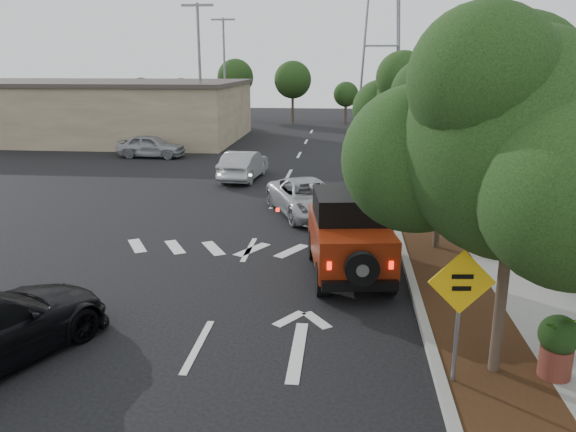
# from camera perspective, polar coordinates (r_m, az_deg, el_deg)

# --- Properties ---
(ground) EXTENTS (120.00, 120.00, 0.00)m
(ground) POSITION_cam_1_polar(r_m,az_deg,el_deg) (11.65, -9.13, -12.91)
(ground) COLOR black
(ground) RESTS_ON ground
(curb) EXTENTS (0.20, 70.00, 0.15)m
(curb) POSITION_cam_1_polar(r_m,az_deg,el_deg) (22.60, 10.23, 1.29)
(curb) COLOR #9E9B93
(curb) RESTS_ON ground
(planting_strip) EXTENTS (1.80, 70.00, 0.12)m
(planting_strip) POSITION_cam_1_polar(r_m,az_deg,el_deg) (22.71, 12.74, 1.18)
(planting_strip) COLOR black
(planting_strip) RESTS_ON ground
(sidewalk) EXTENTS (2.00, 70.00, 0.12)m
(sidewalk) POSITION_cam_1_polar(r_m,az_deg,el_deg) (23.02, 17.44, 1.04)
(sidewalk) COLOR gray
(sidewalk) RESTS_ON ground
(hedge) EXTENTS (0.80, 70.00, 0.80)m
(hedge) POSITION_cam_1_polar(r_m,az_deg,el_deg) (23.26, 20.89, 1.74)
(hedge) COLOR black
(hedge) RESTS_ON ground
(commercial_building) EXTENTS (22.00, 12.00, 4.00)m
(commercial_building) POSITION_cam_1_polar(r_m,az_deg,el_deg) (44.24, -19.61, 9.99)
(commercial_building) COLOR #85715C
(commercial_building) RESTS_ON ground
(transmission_tower) EXTENTS (7.00, 4.00, 28.00)m
(transmission_tower) POSITION_cam_1_polar(r_m,az_deg,el_deg) (58.22, 9.15, 9.78)
(transmission_tower) COLOR slate
(transmission_tower) RESTS_ON ground
(street_tree_near) EXTENTS (3.80, 3.80, 5.92)m
(street_tree_near) POSITION_cam_1_polar(r_m,az_deg,el_deg) (11.21, 20.08, -14.92)
(street_tree_near) COLOR black
(street_tree_near) RESTS_ON ground
(street_tree_mid) EXTENTS (3.20, 3.20, 5.32)m
(street_tree_mid) POSITION_cam_1_polar(r_m,az_deg,el_deg) (17.49, 14.73, -3.41)
(street_tree_mid) COLOR black
(street_tree_mid) RESTS_ON ground
(street_tree_far) EXTENTS (3.40, 3.40, 5.62)m
(street_tree_far) POSITION_cam_1_polar(r_m,az_deg,el_deg) (23.69, 12.47, 1.63)
(street_tree_far) COLOR black
(street_tree_far) RESTS_ON ground
(light_pole_a) EXTENTS (2.00, 0.22, 9.00)m
(light_pole_a) POSITION_cam_1_polar(r_m,az_deg,el_deg) (37.47, -8.63, 6.80)
(light_pole_a) COLOR slate
(light_pole_a) RESTS_ON ground
(light_pole_b) EXTENTS (2.00, 0.22, 9.00)m
(light_pole_b) POSITION_cam_1_polar(r_m,az_deg,el_deg) (49.29, -6.30, 8.90)
(light_pole_b) COLOR slate
(light_pole_b) RESTS_ON ground
(red_jeep) EXTENTS (2.37, 4.40, 2.18)m
(red_jeep) POSITION_cam_1_polar(r_m,az_deg,el_deg) (14.95, 6.11, -1.73)
(red_jeep) COLOR black
(red_jeep) RESTS_ON ground
(silver_suv_ahead) EXTENTS (3.77, 5.12, 1.29)m
(silver_suv_ahead) POSITION_cam_1_polar(r_m,az_deg,el_deg) (20.69, 2.02, 1.86)
(silver_suv_ahead) COLOR #ACAEB4
(silver_suv_ahead) RESTS_ON ground
(silver_sedan_oncoming) EXTENTS (1.83, 4.29, 1.38)m
(silver_sedan_oncoming) POSITION_cam_1_polar(r_m,az_deg,el_deg) (27.18, -4.53, 5.17)
(silver_sedan_oncoming) COLOR #9A9BA1
(silver_sedan_oncoming) RESTS_ON ground
(parked_suv) EXTENTS (4.04, 1.79, 1.35)m
(parked_suv) POSITION_cam_1_polar(r_m,az_deg,el_deg) (34.44, -13.74, 6.92)
(parked_suv) COLOR #95979C
(parked_suv) RESTS_ON ground
(speed_hump_sign) EXTENTS (1.13, 0.14, 2.41)m
(speed_hump_sign) POSITION_cam_1_polar(r_m,az_deg,el_deg) (9.89, 17.08, -8.03)
(speed_hump_sign) COLOR slate
(speed_hump_sign) RESTS_ON ground
(terracotta_planter) EXTENTS (0.70, 0.70, 1.21)m
(terracotta_planter) POSITION_cam_1_polar(r_m,az_deg,el_deg) (11.02, 25.77, -11.29)
(terracotta_planter) COLOR brown
(terracotta_planter) RESTS_ON ground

